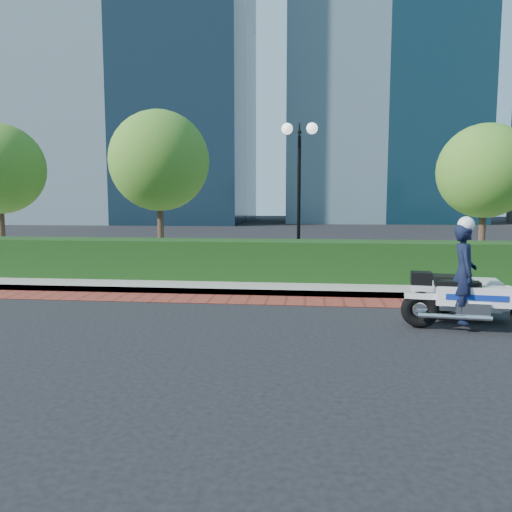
# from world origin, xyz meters

# --- Properties ---
(ground) EXTENTS (120.00, 120.00, 0.00)m
(ground) POSITION_xyz_m (0.00, 0.00, 0.00)
(ground) COLOR black
(ground) RESTS_ON ground
(brick_strip) EXTENTS (60.00, 1.00, 0.01)m
(brick_strip) POSITION_xyz_m (0.00, 1.50, 0.01)
(brick_strip) COLOR maroon
(brick_strip) RESTS_ON ground
(sidewalk) EXTENTS (60.00, 8.00, 0.15)m
(sidewalk) POSITION_xyz_m (0.00, 6.00, 0.07)
(sidewalk) COLOR gray
(sidewalk) RESTS_ON ground
(hedge_main) EXTENTS (18.00, 1.20, 1.00)m
(hedge_main) POSITION_xyz_m (0.00, 3.60, 0.65)
(hedge_main) COLOR black
(hedge_main) RESTS_ON sidewalk
(lamppost) EXTENTS (1.02, 0.70, 4.21)m
(lamppost) POSITION_xyz_m (1.00, 5.20, 2.96)
(lamppost) COLOR black
(lamppost) RESTS_ON sidewalk
(tree_b) EXTENTS (3.20, 3.20, 4.89)m
(tree_b) POSITION_xyz_m (-3.50, 6.50, 3.43)
(tree_b) COLOR #332319
(tree_b) RESTS_ON sidewalk
(tree_c) EXTENTS (2.80, 2.80, 4.30)m
(tree_c) POSITION_xyz_m (6.50, 6.50, 3.05)
(tree_c) COLOR #332319
(tree_c) RESTS_ON sidewalk
(tower_left) EXTENTS (22.00, 16.00, 40.00)m
(tower_left) POSITION_xyz_m (-16.00, 40.00, 20.00)
(tower_left) COLOR black
(tower_left) RESTS_ON ground
(police_motorcycle) EXTENTS (2.38, 1.81, 1.93)m
(police_motorcycle) POSITION_xyz_m (4.05, -0.31, 0.66)
(police_motorcycle) COLOR black
(police_motorcycle) RESTS_ON ground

